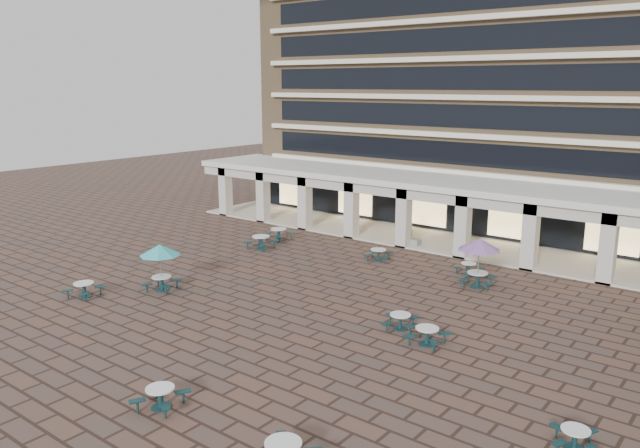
# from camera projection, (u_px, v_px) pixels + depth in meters

# --- Properties ---
(ground) EXTENTS (120.00, 120.00, 0.00)m
(ground) POSITION_uv_depth(u_px,v_px,m) (311.00, 304.00, 30.77)
(ground) COLOR brown
(ground) RESTS_ON ground
(apartment_building) EXTENTS (40.00, 15.50, 25.20)m
(apartment_building) POSITION_uv_depth(u_px,v_px,m) (519.00, 57.00, 47.59)
(apartment_building) COLOR #967854
(apartment_building) RESTS_ON ground
(retail_arcade) EXTENTS (42.00, 6.60, 4.40)m
(retail_arcade) POSITION_uv_depth(u_px,v_px,m) (450.00, 201.00, 41.50)
(retail_arcade) COLOR white
(retail_arcade) RESTS_ON ground
(picnic_table_0) EXTENTS (1.98, 1.98, 0.76)m
(picnic_table_0) POSITION_uv_depth(u_px,v_px,m) (84.00, 288.00, 31.67)
(picnic_table_0) COLOR #133839
(picnic_table_0) RESTS_ON ground
(picnic_table_1) EXTENTS (1.94, 1.94, 0.73)m
(picnic_table_1) POSITION_uv_depth(u_px,v_px,m) (160.00, 396.00, 20.81)
(picnic_table_1) COLOR #133839
(picnic_table_1) RESTS_ON ground
(picnic_table_3) EXTENTS (1.74, 1.74, 0.64)m
(picnic_table_3) POSITION_uv_depth(u_px,v_px,m) (575.00, 437.00, 18.48)
(picnic_table_3) COLOR #133839
(picnic_table_3) RESTS_ON ground
(picnic_table_4) EXTENTS (2.14, 2.14, 2.47)m
(picnic_table_4) POSITION_uv_depth(u_px,v_px,m) (160.00, 252.00, 32.32)
(picnic_table_4) COLOR #133839
(picnic_table_4) RESTS_ON ground
(picnic_table_7) EXTENTS (1.74, 1.74, 0.74)m
(picnic_table_7) POSITION_uv_depth(u_px,v_px,m) (427.00, 334.00, 25.88)
(picnic_table_7) COLOR #133839
(picnic_table_7) RESTS_ON ground
(picnic_table_8) EXTENTS (2.08, 2.08, 0.86)m
(picnic_table_8) POSITION_uv_depth(u_px,v_px,m) (261.00, 241.00, 40.93)
(picnic_table_8) COLOR #133839
(picnic_table_8) RESTS_ON ground
(picnic_table_9) EXTENTS (1.92, 1.92, 0.72)m
(picnic_table_9) POSITION_uv_depth(u_px,v_px,m) (378.00, 254.00, 38.20)
(picnic_table_9) COLOR #133839
(picnic_table_9) RESTS_ON ground
(picnic_table_10) EXTENTS (1.91, 1.91, 0.70)m
(picnic_table_10) POSITION_uv_depth(u_px,v_px,m) (400.00, 320.00, 27.50)
(picnic_table_10) COLOR #133839
(picnic_table_10) RESTS_ON ground
(picnic_table_11) EXTENTS (2.29, 2.29, 2.64)m
(picnic_table_11) POSITION_uv_depth(u_px,v_px,m) (479.00, 246.00, 32.81)
(picnic_table_11) COLOR #133839
(picnic_table_11) RESTS_ON ground
(picnic_table_12) EXTENTS (2.01, 2.01, 0.83)m
(picnic_table_12) POSITION_uv_depth(u_px,v_px,m) (279.00, 233.00, 43.15)
(picnic_table_12) COLOR #133839
(picnic_table_12) RESTS_ON ground
(picnic_table_13) EXTENTS (1.62, 1.62, 0.65)m
(picnic_table_13) POSITION_uv_depth(u_px,v_px,m) (469.00, 267.00, 35.52)
(picnic_table_13) COLOR #133839
(picnic_table_13) RESTS_ON ground
(planter_left) EXTENTS (1.50, 0.79, 1.29)m
(planter_left) POSITION_uv_depth(u_px,v_px,m) (409.00, 238.00, 41.73)
(planter_left) COLOR gray
(planter_left) RESTS_ON ground
(planter_right) EXTENTS (1.50, 0.70, 1.29)m
(planter_right) POSITION_uv_depth(u_px,v_px,m) (465.00, 247.00, 39.31)
(planter_right) COLOR gray
(planter_right) RESTS_ON ground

